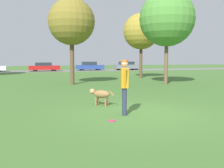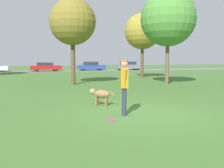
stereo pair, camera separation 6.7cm
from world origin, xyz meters
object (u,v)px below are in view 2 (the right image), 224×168
person (124,82)px  parked_car_blue (91,66)px  dog (100,94)px  frisbee (112,121)px  parked_car_red (46,67)px  tree_mid_center (73,22)px  tree_near_right (168,19)px  tree_far_right (142,31)px  parked_car_grey (129,66)px

person → parked_car_blue: size_ratio=0.41×
dog → frisbee: bearing=124.6°
parked_car_red → tree_mid_center: bearing=-89.4°
tree_near_right → tree_mid_center: size_ratio=1.09×
frisbee → parked_car_red: bearing=89.4°
tree_far_right → person: bearing=-116.6°
tree_mid_center → parked_car_grey: tree_mid_center is taller
frisbee → tree_far_right: bearing=62.5°
tree_mid_center → parked_car_red: tree_mid_center is taller
parked_car_red → parked_car_grey: size_ratio=1.05×
person → tree_mid_center: tree_mid_center is taller
tree_far_right → parked_car_grey: 17.23m
frisbee → tree_near_right: 12.17m
tree_near_right → tree_far_right: tree_near_right is taller
frisbee → tree_mid_center: tree_mid_center is taller
frisbee → parked_car_blue: 32.69m
dog → frisbee: 2.57m
dog → tree_mid_center: (0.41, 8.43, 3.80)m
person → frisbee: person is taller
tree_near_right → tree_far_right: 6.30m
dog → tree_far_right: 15.24m
person → frisbee: 1.39m
person → parked_car_red: (-0.33, 30.49, -0.41)m
frisbee → tree_far_right: (7.90, 15.20, 4.23)m
parked_car_blue → tree_far_right: bearing=-84.6°
tree_near_right → parked_car_red: (-6.62, 22.20, -3.83)m
frisbee → parked_car_grey: (12.96, 31.28, 0.64)m
parked_car_blue → parked_car_grey: (5.86, -0.62, 0.01)m
tree_far_right → parked_car_red: bearing=115.4°
parked_car_blue → parked_car_grey: bearing=-3.4°
dog → parked_car_red: (-0.07, 28.67, 0.20)m
person → parked_car_red: size_ratio=0.40×
dog → parked_car_red: 28.67m
tree_far_right → parked_car_red: (-7.59, 15.98, -3.62)m
parked_car_blue → parked_car_grey: parked_car_blue is taller
tree_near_right → parked_car_grey: 23.42m
dog → tree_near_right: (6.55, 6.47, 4.03)m
person → tree_near_right: bearing=-20.1°
tree_near_right → parked_car_grey: bearing=74.9°
dog → tree_far_right: bearing=-77.6°
parked_car_grey → tree_mid_center: bearing=-121.9°
person → parked_car_red: person is taller
parked_car_blue → tree_near_right: bearing=-87.8°
parked_car_grey → frisbee: bearing=-113.6°
frisbee → tree_near_right: tree_near_right is taller
tree_far_right → parked_car_red: 18.05m
tree_near_right → tree_mid_center: 6.45m
parked_car_grey → parked_car_red: bearing=179.4°
frisbee → tree_far_right: size_ratio=0.04×
person → frisbee: bearing=153.8°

